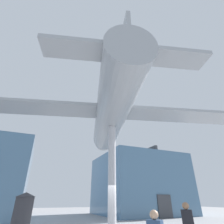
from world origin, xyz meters
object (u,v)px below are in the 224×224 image
at_px(support_pylon_central, 112,177).
at_px(visitor_person, 189,224).
at_px(suspended_airplane, 112,113).
at_px(info_kiosk, 21,221).

relative_size(support_pylon_central, visitor_person, 3.37).
bearing_deg(support_pylon_central, suspended_airplane, 73.98).
height_order(support_pylon_central, suspended_airplane, suspended_airplane).
height_order(suspended_airplane, visitor_person, suspended_airplane).
xyz_separation_m(support_pylon_central, info_kiosk, (-4.11, -0.36, -1.86)).
xyz_separation_m(suspended_airplane, visitor_person, (1.68, -3.48, -5.90)).
distance_m(visitor_person, info_kiosk, 6.53).
relative_size(support_pylon_central, info_kiosk, 2.79).
height_order(suspended_airplane, info_kiosk, suspended_airplane).
relative_size(suspended_airplane, info_kiosk, 9.74).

